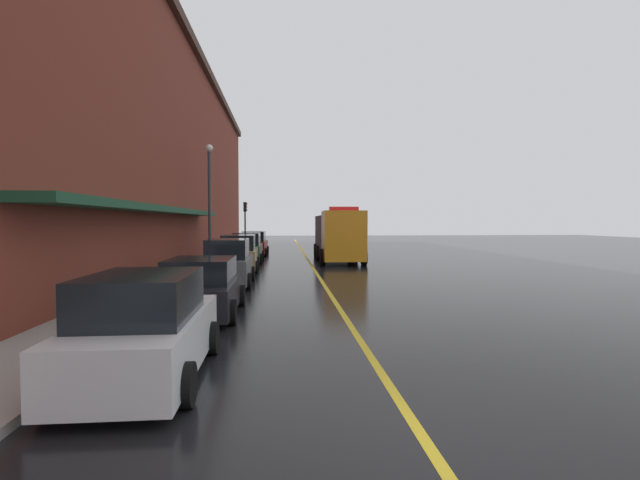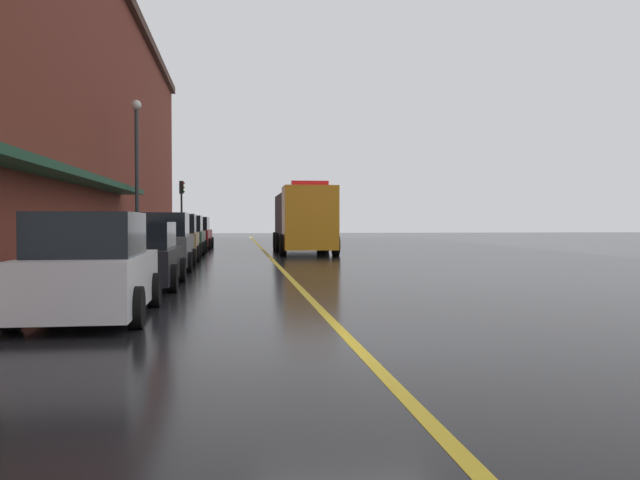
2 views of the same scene
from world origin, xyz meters
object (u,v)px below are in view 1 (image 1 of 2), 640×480
(parked_car_5, at_px, (254,244))
(street_lamp_left, at_px, (209,191))
(parking_meter_0, at_px, (234,242))
(traffic_light_near, at_px, (245,216))
(utility_truck, at_px, (338,236))
(parked_car_1, at_px, (202,288))
(parked_car_3, at_px, (239,254))
(parked_car_4, at_px, (247,249))
(parked_car_0, at_px, (145,330))
(parked_car_2, at_px, (228,264))
(parking_meter_1, at_px, (117,291))

(parked_car_5, distance_m, street_lamp_left, 9.26)
(parking_meter_0, distance_m, traffic_light_near, 9.73)
(utility_truck, distance_m, street_lamp_left, 8.73)
(parked_car_5, bearing_deg, traffic_light_near, 10.13)
(parking_meter_0, relative_size, traffic_light_near, 0.31)
(parked_car_5, xyz_separation_m, parking_meter_0, (-1.47, -0.47, 0.20))
(parked_car_1, height_order, parked_car_3, parked_car_3)
(parked_car_3, bearing_deg, parked_car_5, -1.89)
(parked_car_5, height_order, street_lamp_left, street_lamp_left)
(parking_meter_0, height_order, street_lamp_left, street_lamp_left)
(parked_car_4, bearing_deg, parked_car_0, -179.99)
(parked_car_2, xyz_separation_m, parking_meter_1, (-1.46, -8.41, 0.19))
(parked_car_3, xyz_separation_m, parked_car_5, (0.10, 11.39, -0.02))
(street_lamp_left, distance_m, traffic_light_near, 17.39)
(parking_meter_1, xyz_separation_m, traffic_light_near, (0.06, 34.40, 2.10))
(parked_car_5, height_order, utility_truck, utility_truck)
(utility_truck, bearing_deg, street_lamp_left, -71.11)
(parked_car_1, bearing_deg, parked_car_5, -0.14)
(parked_car_5, bearing_deg, parking_meter_0, 109.05)
(parked_car_2, xyz_separation_m, parked_car_5, (0.00, 16.96, -0.02))
(utility_truck, height_order, street_lamp_left, street_lamp_left)
(parked_car_2, relative_size, parking_meter_1, 3.18)
(parked_car_4, relative_size, street_lamp_left, 0.65)
(parked_car_5, xyz_separation_m, utility_truck, (5.79, -5.68, 0.79))
(parked_car_2, relative_size, street_lamp_left, 0.61)
(parked_car_3, distance_m, traffic_light_near, 20.59)
(parked_car_1, distance_m, parking_meter_0, 22.55)
(parked_car_4, height_order, utility_truck, utility_truck)
(utility_truck, relative_size, traffic_light_near, 2.03)
(parked_car_3, distance_m, utility_truck, 8.24)
(street_lamp_left, xyz_separation_m, traffic_light_near, (0.66, 17.34, -1.24))
(parking_meter_0, xyz_separation_m, traffic_light_near, (0.06, 9.50, 2.10))
(parked_car_4, relative_size, traffic_light_near, 1.04)
(parking_meter_1, bearing_deg, parked_car_1, 58.84)
(parking_meter_1, bearing_deg, parked_car_0, -63.35)
(parked_car_4, bearing_deg, traffic_light_near, 4.86)
(parked_car_1, relative_size, parked_car_5, 0.96)
(parking_meter_1, distance_m, traffic_light_near, 34.46)
(parked_car_3, xyz_separation_m, utility_truck, (5.89, 5.71, 0.77))
(parked_car_1, relative_size, traffic_light_near, 1.00)
(parked_car_1, height_order, traffic_light_near, traffic_light_near)
(parking_meter_1, bearing_deg, parked_car_4, 85.89)
(parked_car_3, height_order, parking_meter_0, parked_car_3)
(parked_car_4, distance_m, street_lamp_left, 4.59)
(parked_car_2, distance_m, street_lamp_left, 9.57)
(parked_car_4, height_order, parked_car_5, parked_car_4)
(parked_car_3, xyz_separation_m, street_lamp_left, (-1.97, 3.09, 3.52))
(parking_meter_0, bearing_deg, parking_meter_1, -90.00)
(parked_car_1, relative_size, street_lamp_left, 0.62)
(parked_car_1, height_order, parking_meter_1, parked_car_1)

